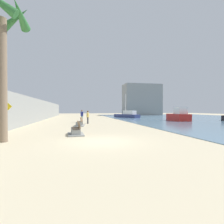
{
  "coord_description": "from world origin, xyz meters",
  "views": [
    {
      "loc": [
        -1.37,
        -10.14,
        1.81
      ],
      "look_at": [
        2.63,
        10.22,
        1.54
      ],
      "focal_mm": 28.74,
      "sensor_mm": 36.0,
      "label": 1
    }
  ],
  "objects_px": {
    "palm_tree": "(1,35)",
    "boat_far_right": "(179,116)",
    "bench_near": "(76,132)",
    "bench_far": "(80,124)",
    "person_standing": "(88,116)",
    "boat_outer": "(127,115)",
    "pedestrian_sign": "(6,113)",
    "person_walking": "(82,115)"
  },
  "relations": [
    {
      "from": "palm_tree",
      "to": "boat_outer",
      "type": "height_order",
      "value": "palm_tree"
    },
    {
      "from": "palm_tree",
      "to": "bench_near",
      "type": "relative_size",
      "value": 3.8
    },
    {
      "from": "bench_near",
      "to": "person_walking",
      "type": "relative_size",
      "value": 1.22
    },
    {
      "from": "bench_near",
      "to": "person_standing",
      "type": "bearing_deg",
      "value": 81.8
    },
    {
      "from": "pedestrian_sign",
      "to": "bench_far",
      "type": "bearing_deg",
      "value": 46.24
    },
    {
      "from": "boat_outer",
      "to": "bench_far",
      "type": "bearing_deg",
      "value": -120.05
    },
    {
      "from": "boat_outer",
      "to": "person_standing",
      "type": "bearing_deg",
      "value": -121.79
    },
    {
      "from": "boat_far_right",
      "to": "bench_far",
      "type": "bearing_deg",
      "value": -159.49
    },
    {
      "from": "bench_near",
      "to": "person_walking",
      "type": "bearing_deg",
      "value": 86.57
    },
    {
      "from": "boat_far_right",
      "to": "bench_near",
      "type": "bearing_deg",
      "value": -141.25
    },
    {
      "from": "palm_tree",
      "to": "boat_far_right",
      "type": "relative_size",
      "value": 1.75
    },
    {
      "from": "bench_near",
      "to": "bench_far",
      "type": "distance_m",
      "value": 7.04
    },
    {
      "from": "person_walking",
      "to": "pedestrian_sign",
      "type": "relative_size",
      "value": 0.72
    },
    {
      "from": "bench_far",
      "to": "person_standing",
      "type": "height_order",
      "value": "person_standing"
    },
    {
      "from": "boat_far_right",
      "to": "person_standing",
      "type": "bearing_deg",
      "value": -168.81
    },
    {
      "from": "palm_tree",
      "to": "bench_far",
      "type": "xyz_separation_m",
      "value": [
        4.41,
        9.2,
        -5.7
      ]
    },
    {
      "from": "person_standing",
      "to": "boat_far_right",
      "type": "relative_size",
      "value": 0.36
    },
    {
      "from": "pedestrian_sign",
      "to": "boat_far_right",
      "type": "bearing_deg",
      "value": 28.68
    },
    {
      "from": "boat_outer",
      "to": "pedestrian_sign",
      "type": "relative_size",
      "value": 2.82
    },
    {
      "from": "palm_tree",
      "to": "pedestrian_sign",
      "type": "distance_m",
      "value": 5.72
    },
    {
      "from": "person_standing",
      "to": "boat_outer",
      "type": "height_order",
      "value": "boat_outer"
    },
    {
      "from": "person_standing",
      "to": "pedestrian_sign",
      "type": "xyz_separation_m",
      "value": [
        -6.53,
        -8.68,
        0.55
      ]
    },
    {
      "from": "bench_far",
      "to": "pedestrian_sign",
      "type": "xyz_separation_m",
      "value": [
        -5.46,
        -5.7,
        1.3
      ]
    },
    {
      "from": "bench_near",
      "to": "bench_far",
      "type": "bearing_deg",
      "value": 86.98
    },
    {
      "from": "boat_far_right",
      "to": "person_walking",
      "type": "bearing_deg",
      "value": 180.0
    },
    {
      "from": "person_walking",
      "to": "person_standing",
      "type": "bearing_deg",
      "value": -77.01
    },
    {
      "from": "bench_near",
      "to": "boat_far_right",
      "type": "height_order",
      "value": "boat_far_right"
    },
    {
      "from": "bench_near",
      "to": "pedestrian_sign",
      "type": "distance_m",
      "value": 5.42
    },
    {
      "from": "palm_tree",
      "to": "bench_far",
      "type": "bearing_deg",
      "value": 64.39
    },
    {
      "from": "boat_far_right",
      "to": "boat_outer",
      "type": "xyz_separation_m",
      "value": [
        -4.83,
        12.92,
        -0.23
      ]
    },
    {
      "from": "palm_tree",
      "to": "person_standing",
      "type": "xyz_separation_m",
      "value": [
        5.48,
        12.17,
        -4.95
      ]
    },
    {
      "from": "bench_near",
      "to": "boat_outer",
      "type": "xyz_separation_m",
      "value": [
        11.24,
        25.82,
        0.39
      ]
    },
    {
      "from": "palm_tree",
      "to": "boat_outer",
      "type": "xyz_separation_m",
      "value": [
        15.28,
        27.99,
        -5.31
      ]
    },
    {
      "from": "palm_tree",
      "to": "bench_far",
      "type": "height_order",
      "value": "palm_tree"
    },
    {
      "from": "boat_far_right",
      "to": "boat_outer",
      "type": "distance_m",
      "value": 13.79
    },
    {
      "from": "person_standing",
      "to": "boat_far_right",
      "type": "xyz_separation_m",
      "value": [
        14.63,
        2.9,
        -0.14
      ]
    },
    {
      "from": "bench_near",
      "to": "boat_outer",
      "type": "relative_size",
      "value": 0.31
    },
    {
      "from": "person_walking",
      "to": "boat_outer",
      "type": "xyz_separation_m",
      "value": [
        10.47,
        12.92,
        -0.43
      ]
    },
    {
      "from": "person_standing",
      "to": "boat_outer",
      "type": "xyz_separation_m",
      "value": [
        9.8,
        15.81,
        -0.37
      ]
    },
    {
      "from": "person_standing",
      "to": "pedestrian_sign",
      "type": "relative_size",
      "value": 0.69
    },
    {
      "from": "bench_far",
      "to": "person_standing",
      "type": "bearing_deg",
      "value": 70.23
    },
    {
      "from": "person_walking",
      "to": "person_standing",
      "type": "xyz_separation_m",
      "value": [
        0.67,
        -2.9,
        -0.06
      ]
    }
  ]
}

